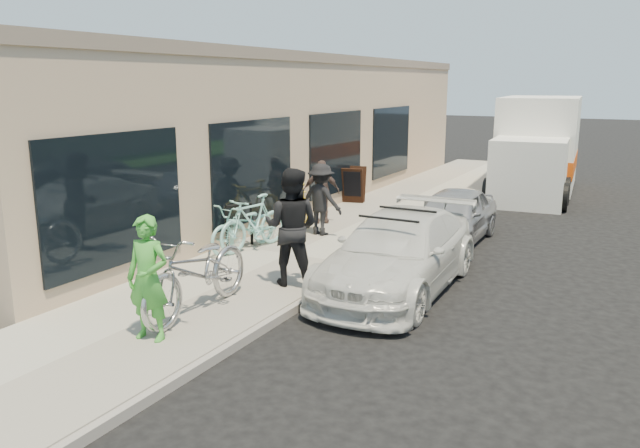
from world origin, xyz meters
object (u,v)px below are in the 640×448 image
at_px(sedan_silver, 453,216).
at_px(man_standing, 291,227).
at_px(woman_rider, 148,278).
at_px(cruiser_bike_c, 299,208).
at_px(moving_truck, 537,151).
at_px(bike_rack, 239,221).
at_px(bystander_b, 321,191).
at_px(tandem_bike, 198,271).
at_px(cruiser_bike_a, 253,222).
at_px(sandwich_board, 354,185).
at_px(bystander_a, 321,199).
at_px(sedan_white, 398,253).
at_px(cruiser_bike_b, 244,226).

relative_size(sedan_silver, man_standing, 1.78).
xyz_separation_m(woman_rider, cruiser_bike_c, (-1.37, 6.26, -0.31)).
distance_m(sedan_silver, moving_truck, 7.68).
bearing_deg(bike_rack, cruiser_bike_c, 77.51).
bearing_deg(bystander_b, tandem_bike, -109.33).
bearing_deg(cruiser_bike_a, woman_rider, -62.01).
height_order(tandem_bike, bystander_b, bystander_b).
height_order(moving_truck, woman_rider, moving_truck).
relative_size(sandwich_board, cruiser_bike_a, 0.54).
bearing_deg(sandwich_board, tandem_bike, -91.82).
height_order(sedan_silver, woman_rider, woman_rider).
bearing_deg(bystander_b, moving_truck, 33.57).
bearing_deg(tandem_bike, sedan_silver, 70.09).
bearing_deg(bystander_b, sedan_silver, -28.16).
bearing_deg(cruiser_bike_c, bystander_a, -21.01).
xyz_separation_m(moving_truck, cruiser_bike_a, (-3.69, -10.66, -0.64)).
bearing_deg(sedan_white, tandem_bike, -127.34).
relative_size(sandwich_board, sedan_silver, 0.28).
height_order(moving_truck, bystander_a, moving_truck).
height_order(bike_rack, sedan_white, sedan_white).
xyz_separation_m(bike_rack, man_standing, (2.22, -1.59, 0.44)).
xyz_separation_m(sandwich_board, cruiser_bike_c, (0.41, -3.77, 0.02)).
xyz_separation_m(sedan_silver, bystander_b, (-3.22, -0.18, 0.31)).
bearing_deg(sedan_silver, bystander_b, -177.57).
height_order(cruiser_bike_c, bystander_a, bystander_a).
xyz_separation_m(tandem_bike, bystander_a, (-0.74, 5.16, 0.15)).
distance_m(cruiser_bike_b, cruiser_bike_c, 1.95).
bearing_deg(sandwich_board, cruiser_bike_a, -98.91).
xyz_separation_m(tandem_bike, bystander_b, (-1.33, 6.26, 0.12)).
xyz_separation_m(sedan_white, bystander_b, (-3.36, 3.46, 0.25)).
distance_m(man_standing, bystander_a, 3.56).
relative_size(sandwich_board, cruiser_bike_b, 0.54).
height_order(sedan_white, sedan_silver, sedan_white).
bearing_deg(sedan_silver, sandwich_board, 144.26).
bearing_deg(cruiser_bike_c, sedan_white, -52.05).
bearing_deg(cruiser_bike_c, woman_rider, -94.07).
bearing_deg(bystander_a, bystander_b, -54.14).
distance_m(sedan_white, man_standing, 1.88).
relative_size(bike_rack, tandem_bike, 0.37).
height_order(man_standing, bystander_a, man_standing).
distance_m(sedan_white, sedan_silver, 3.65).
relative_size(bike_rack, bystander_a, 0.57).
bearing_deg(bystander_a, sedan_silver, -146.39).
relative_size(sandwich_board, cruiser_bike_c, 0.56).
bearing_deg(bystander_b, cruiser_bike_c, -121.17).
distance_m(man_standing, bystander_b, 4.80).
distance_m(tandem_bike, cruiser_bike_c, 5.37).
distance_m(man_standing, cruiser_bike_c, 3.87).
height_order(moving_truck, cruiser_bike_a, moving_truck).
bearing_deg(cruiser_bike_b, tandem_bike, -58.70).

